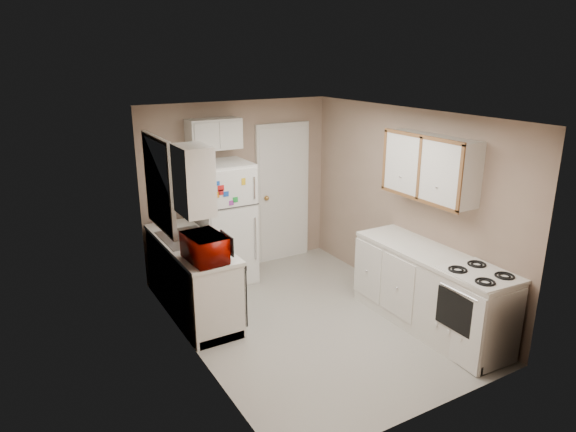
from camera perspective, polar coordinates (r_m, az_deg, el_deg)
floor at (r=6.19m, az=2.37°, el=-11.43°), size 3.80×3.80×0.00m
ceiling at (r=5.45m, az=2.69°, el=11.22°), size 3.80×3.80×0.00m
wall_left at (r=5.13m, az=-10.81°, el=-3.30°), size 3.80×3.80×0.00m
wall_right at (r=6.54m, az=12.92°, el=1.13°), size 3.80×3.80×0.00m
wall_back at (r=7.32m, az=-5.51°, el=3.24°), size 2.80×2.80×0.00m
wall_front at (r=4.35m, az=16.22°, el=-7.67°), size 2.80×2.80×0.00m
left_counter at (r=6.30m, az=-10.62°, el=-6.65°), size 0.60×1.80×0.90m
dishwasher at (r=5.86m, az=-5.94°, el=-7.88°), size 0.03×0.58×0.72m
sink at (r=6.27m, az=-11.30°, el=-2.73°), size 0.54×0.74×0.16m
microwave at (r=5.50m, az=-9.19°, el=-3.46°), size 0.54×0.32×0.35m
soap_bottle at (r=6.68m, az=-13.20°, el=-0.34°), size 0.12×0.12×0.22m
window_blinds at (r=5.99m, az=-14.06°, el=3.51°), size 0.10×0.98×1.08m
upper_cabinet_left at (r=5.20m, az=-10.45°, el=3.93°), size 0.30×0.45×0.70m
refrigerator at (r=6.92m, az=-7.04°, el=-0.84°), size 0.69×0.67×1.66m
cabinet_over_fridge at (r=6.87m, az=-8.24°, el=9.02°), size 0.70×0.30×0.40m
interior_door at (r=7.63m, az=-0.57°, el=2.54°), size 0.86×0.06×2.08m
right_counter at (r=6.07m, az=15.47°, el=-7.96°), size 0.60×2.00×0.90m
stove at (r=5.69m, az=20.09°, el=-10.54°), size 0.60×0.73×0.84m
upper_cabinet_right at (r=5.95m, az=15.51°, el=5.28°), size 0.30×1.20×0.70m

